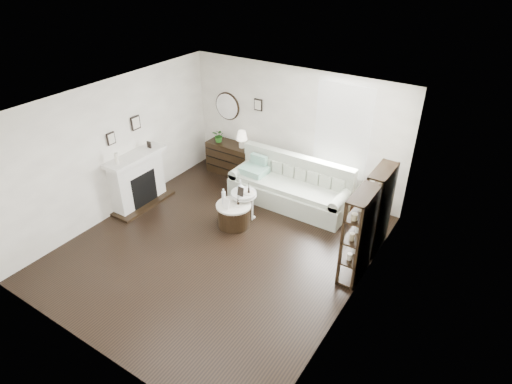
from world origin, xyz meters
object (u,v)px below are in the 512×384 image
Objects in this scene: sofa at (291,189)px; drum_table at (234,215)px; pedestal_table at (244,195)px; dresser at (231,159)px.

sofa is 3.76× the size of drum_table.
sofa is 1.19m from pedestal_table.
pedestal_table is at bearing -114.20° from sofa.
dresser is at bearing 133.13° from pedestal_table.
pedestal_table is at bearing 81.80° from drum_table.
pedestal_table is (0.04, 0.29, 0.33)m from drum_table.
drum_table is 1.10× the size of pedestal_table.
pedestal_table is at bearing -46.87° from dresser.
dresser reaches higher than drum_table.
sofa is 1.45m from drum_table.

